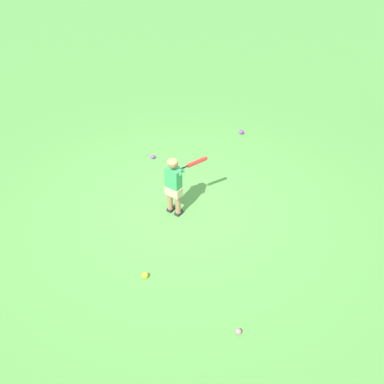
{
  "coord_description": "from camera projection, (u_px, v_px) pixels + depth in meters",
  "views": [
    {
      "loc": [
        5.87,
        0.54,
        4.68
      ],
      "look_at": [
        0.13,
        0.16,
        0.45
      ],
      "focal_mm": 40.87,
      "sensor_mm": 36.0,
      "label": 1
    }
  ],
  "objects": [
    {
      "name": "child_batter",
      "position": [
        175.0,
        181.0,
        7.06
      ],
      "size": [
        0.55,
        0.69,
        1.08
      ],
      "color": "#232328",
      "rests_on": "ground"
    },
    {
      "name": "play_ball_center_lawn",
      "position": [
        153.0,
        157.0,
        8.8
      ],
      "size": [
        0.09,
        0.09,
        0.09
      ],
      "primitive_type": "sphere",
      "color": "purple",
      "rests_on": "ground"
    },
    {
      "name": "play_ball_behind_batter",
      "position": [
        145.0,
        275.0,
        6.21
      ],
      "size": [
        0.09,
        0.09,
        0.09
      ],
      "primitive_type": "sphere",
      "color": "yellow",
      "rests_on": "ground"
    },
    {
      "name": "play_ball_far_left",
      "position": [
        241.0,
        132.0,
        9.62
      ],
      "size": [
        0.1,
        0.1,
        0.1
      ],
      "primitive_type": "sphere",
      "color": "purple",
      "rests_on": "ground"
    },
    {
      "name": "ground_plane",
      "position": [
        183.0,
        208.0,
        7.52
      ],
      "size": [
        40.0,
        40.0,
        0.0
      ],
      "primitive_type": "plane",
      "color": "#519942"
    },
    {
      "name": "play_ball_midfield",
      "position": [
        239.0,
        331.0,
        5.47
      ],
      "size": [
        0.07,
        0.07,
        0.07
      ],
      "primitive_type": "sphere",
      "color": "pink",
      "rests_on": "ground"
    }
  ]
}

